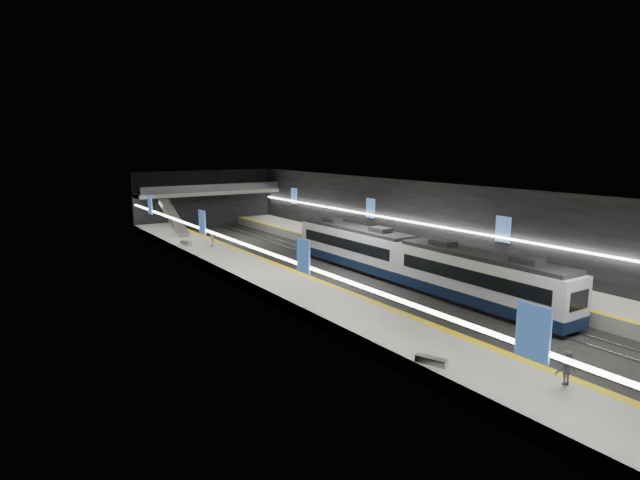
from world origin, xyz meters
TOP-DOWN VIEW (x-y plane):
  - ground at (0.00, 0.00)m, footprint 70.00×70.00m
  - ceiling at (0.00, 0.00)m, footprint 20.00×70.00m
  - wall_left at (-10.00, 0.00)m, footprint 0.04×70.00m
  - wall_right at (10.00, 0.00)m, footprint 0.04×70.00m
  - wall_back at (0.00, 35.00)m, footprint 20.00×0.04m
  - platform_left at (-7.50, 0.00)m, footprint 5.00×70.00m
  - tile_surface_left at (-7.50, 0.00)m, footprint 5.00×70.00m
  - tactile_strip_left at (-5.30, 0.00)m, footprint 0.60×70.00m
  - platform_right at (7.50, 0.00)m, footprint 5.00×70.00m
  - tile_surface_right at (7.50, 0.00)m, footprint 5.00×70.00m
  - tactile_strip_right at (5.30, 0.00)m, footprint 0.60×70.00m
  - rails at (-0.00, 0.00)m, footprint 6.52×70.00m
  - train at (2.50, -4.52)m, footprint 2.69×30.04m
  - ad_posters at (-0.00, 1.00)m, footprint 19.94×53.50m
  - cove_light_left at (-9.80, 0.00)m, footprint 0.25×68.60m
  - cove_light_right at (9.80, 0.00)m, footprint 0.25×68.60m
  - mezzanine_bridge at (0.00, 32.93)m, footprint 20.00×3.00m
  - escalator at (-7.50, 26.00)m, footprint 1.20×7.50m
  - bench_left_near at (-9.50, -19.29)m, footprint 0.98×1.64m
  - bench_left_far at (-8.92, 17.64)m, footprint 0.72×1.90m
  - bench_right_far at (8.80, 3.66)m, footprint 1.12×1.98m
  - passenger_right_a at (6.32, -15.47)m, footprint 0.63×0.76m
  - passenger_left_a at (-6.88, 15.38)m, footprint 0.52×1.06m
  - passenger_left_b at (-6.10, -24.18)m, footprint 1.15×0.87m

SIDE VIEW (x-z plane):
  - ground at x=0.00m, z-range 0.00..0.00m
  - rails at x=0.00m, z-range 0.00..0.12m
  - platform_left at x=-7.50m, z-range 0.00..1.00m
  - platform_right at x=7.50m, z-range 0.00..1.00m
  - tile_surface_left at x=-7.50m, z-range 1.00..1.02m
  - tile_surface_right at x=7.50m, z-range 1.00..1.02m
  - tactile_strip_left at x=-5.30m, z-range 1.01..1.03m
  - tactile_strip_right at x=5.30m, z-range 1.01..1.03m
  - bench_left_near at x=-9.50m, z-range 1.00..1.39m
  - bench_left_far at x=-8.92m, z-range 1.00..1.45m
  - bench_right_far at x=8.80m, z-range 1.00..1.47m
  - passenger_left_b at x=-6.10m, z-range 1.00..2.57m
  - passenger_left_a at x=-6.88m, z-range 1.00..2.75m
  - passenger_right_a at x=6.32m, z-range 1.00..2.77m
  - train at x=2.50m, z-range 0.40..4.00m
  - escalator at x=-7.50m, z-range 0.94..4.86m
  - cove_light_left at x=-9.80m, z-range 3.74..3.86m
  - cove_light_right at x=9.80m, z-range 3.74..3.86m
  - wall_left at x=-10.00m, z-range 0.00..8.00m
  - wall_right at x=10.00m, z-range 0.00..8.00m
  - wall_back at x=0.00m, z-range 0.00..8.00m
  - ad_posters at x=0.00m, z-range 3.40..5.60m
  - mezzanine_bridge at x=0.00m, z-range 4.29..5.79m
  - ceiling at x=0.00m, z-range 7.98..8.02m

